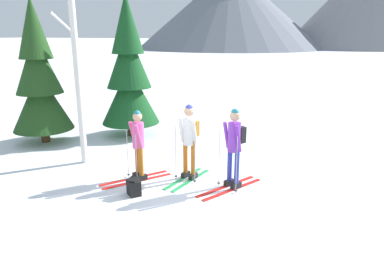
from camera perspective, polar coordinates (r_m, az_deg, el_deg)
name	(u,v)px	position (r m, az deg, el deg)	size (l,w,h in m)	color
ground_plane	(184,183)	(8.47, -1.31, -7.77)	(400.00, 400.00, 0.00)	white
skier_in_pink	(138,143)	(8.48, -8.58, -1.30)	(1.33, 1.53, 1.69)	red
skier_in_white	(189,137)	(8.41, -0.40, -0.41)	(0.66, 1.58, 1.82)	green
skier_in_purple	(234,144)	(7.97, 6.73, -1.44)	(1.20, 1.68, 1.83)	red
pine_tree_near	(129,73)	(12.14, -9.99, 9.61)	(1.92, 1.92, 4.64)	#51381E
pine_tree_mid	(39,78)	(12.14, -23.16, 8.19)	(1.85, 1.85, 4.46)	#51381E
birch_tree_tall	(77,73)	(9.69, -17.78, 9.28)	(0.46, 1.06, 4.73)	silver
backpack_on_snow_front	(134,187)	(7.94, -9.23, -8.20)	(0.40, 0.39, 0.38)	black
mountain_ridge_distant	(297,4)	(86.66, 16.32, 19.25)	(67.08, 50.10, 19.79)	slate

